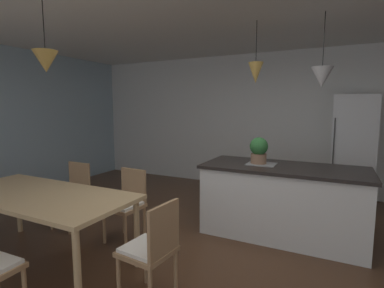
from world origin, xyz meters
TOP-DOWN VIEW (x-y plane):
  - ground_plane at (0.00, 0.00)m, footprint 10.00×8.40m
  - wall_back_kitchen at (0.00, 3.26)m, footprint 10.00×0.12m
  - dining_table at (-1.56, -0.75)m, footprint 2.07×0.92m
  - chair_far_right at (-1.09, 0.08)m, footprint 0.42×0.42m
  - chair_kitchen_end at (-0.16, -0.76)m, footprint 0.44×0.44m
  - chair_far_left at (-2.03, 0.08)m, footprint 0.40×0.40m
  - kitchen_island at (0.60, 1.06)m, footprint 1.99×0.89m
  - refrigerator at (1.42, 2.86)m, footprint 0.65×0.67m
  - pendant_over_table at (-1.40, -0.69)m, footprint 0.24×0.24m
  - pendant_over_island_main at (0.21, 1.06)m, footprint 0.19×0.19m
  - pendant_over_island_aux at (0.98, 1.06)m, footprint 0.24×0.24m
  - potted_plant_on_island at (0.28, 1.06)m, footprint 0.23×0.23m

SIDE VIEW (x-z plane):
  - ground_plane at x=0.00m, z-range -0.04..0.00m
  - kitchen_island at x=0.60m, z-range 0.01..0.92m
  - chair_far_right at x=-1.09m, z-range 0.04..0.91m
  - chair_kitchen_end at x=-0.16m, z-range 0.04..0.91m
  - chair_far_left at x=-2.03m, z-range 0.04..0.91m
  - dining_table at x=-1.56m, z-range 0.31..1.06m
  - refrigerator at x=1.42m, z-range 0.00..1.84m
  - potted_plant_on_island at x=0.28m, z-range 0.91..1.26m
  - wall_back_kitchen at x=0.00m, z-range 0.00..2.70m
  - pendant_over_island_aux at x=0.98m, z-range 1.56..2.40m
  - pendant_over_island_main at x=0.21m, z-range 1.68..2.45m
  - pendant_over_table at x=-1.40m, z-range 1.71..2.44m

